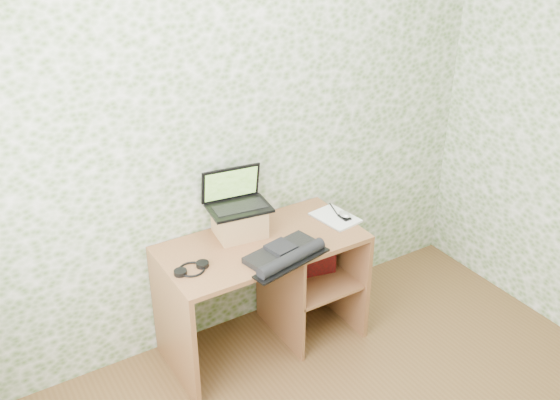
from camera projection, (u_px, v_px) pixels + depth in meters
wall_back at (234, 137)px, 3.61m from camera, size 3.50×0.00×3.50m
desk at (271, 274)px, 3.82m from camera, size 1.20×0.60×0.75m
riser at (240, 222)px, 3.67m from camera, size 0.31×0.27×0.17m
laptop at (236, 198)px, 3.64m from camera, size 0.38×0.29×0.24m
keyboard at (286, 255)px, 3.46m from camera, size 0.51×0.34×0.07m
headphones at (192, 269)px, 3.37m from camera, size 0.21×0.16×0.03m
notepad at (335, 218)px, 3.87m from camera, size 0.24×0.31×0.01m
mouse at (345, 216)px, 3.85m from camera, size 0.06×0.09×0.03m
pen at (333, 209)px, 3.96m from camera, size 0.05×0.14×0.01m
red_box at (318, 255)px, 3.92m from camera, size 0.24×0.12×0.27m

